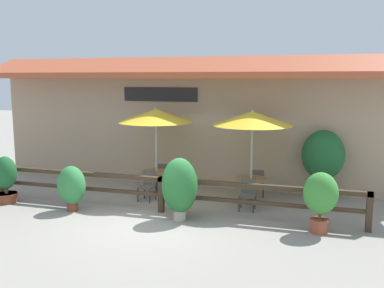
% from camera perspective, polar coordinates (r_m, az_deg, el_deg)
% --- Properties ---
extents(ground_plane, '(60.00, 60.00, 0.00)m').
position_cam_1_polar(ground_plane, '(10.64, -6.16, -10.66)').
color(ground_plane, gray).
extents(building_facade, '(14.28, 1.49, 4.23)m').
position_cam_1_polar(building_facade, '(13.97, 0.25, 3.17)').
color(building_facade, tan).
rests_on(building_facade, ground).
extents(patio_railing, '(10.40, 0.14, 0.95)m').
position_cam_1_polar(patio_railing, '(11.37, -4.15, -5.69)').
color(patio_railing, '#3D2D1E').
rests_on(patio_railing, ground).
extents(patio_umbrella_near, '(2.24, 2.24, 2.66)m').
position_cam_1_polar(patio_umbrella_near, '(12.85, -4.87, 3.79)').
color(patio_umbrella_near, '#B7B2A8').
rests_on(patio_umbrella_near, ground).
extents(dining_table_near, '(0.91, 0.91, 0.72)m').
position_cam_1_polar(dining_table_near, '(13.14, -4.76, -4.26)').
color(dining_table_near, olive).
rests_on(dining_table_near, ground).
extents(chair_near_streetside, '(0.46, 0.46, 0.84)m').
position_cam_1_polar(chair_near_streetside, '(12.55, -5.91, -5.42)').
color(chair_near_streetside, '#514C47').
rests_on(chair_near_streetside, ground).
extents(chair_near_wallside, '(0.42, 0.42, 0.84)m').
position_cam_1_polar(chair_near_wallside, '(13.78, -3.59, -4.10)').
color(chair_near_wallside, '#514C47').
rests_on(chair_near_wallside, ground).
extents(patio_umbrella_middle, '(2.24, 2.24, 2.66)m').
position_cam_1_polar(patio_umbrella_middle, '(12.03, 8.05, 3.40)').
color(patio_umbrella_middle, '#B7B2A8').
rests_on(patio_umbrella_middle, ground).
extents(dining_table_middle, '(0.91, 0.91, 0.72)m').
position_cam_1_polar(dining_table_middle, '(12.34, 7.87, -5.17)').
color(dining_table_middle, olive).
rests_on(dining_table_middle, ground).
extents(chair_middle_streetside, '(0.44, 0.44, 0.84)m').
position_cam_1_polar(chair_middle_streetside, '(11.71, 7.42, -6.49)').
color(chair_middle_streetside, '#514C47').
rests_on(chair_middle_streetside, ground).
extents(chair_middle_wallside, '(0.48, 0.48, 0.84)m').
position_cam_1_polar(chair_middle_wallside, '(13.02, 8.66, -4.95)').
color(chair_middle_wallside, '#514C47').
rests_on(chair_middle_wallside, ground).
extents(potted_plant_tall_tropical, '(0.90, 0.81, 1.59)m').
position_cam_1_polar(potted_plant_tall_tropical, '(10.69, -1.67, -5.67)').
color(potted_plant_tall_tropical, '#B7AD99').
rests_on(potted_plant_tall_tropical, ground).
extents(potted_plant_broad_leaf, '(0.76, 0.69, 1.22)m').
position_cam_1_polar(potted_plant_broad_leaf, '(11.91, -15.77, -5.43)').
color(potted_plant_broad_leaf, brown).
rests_on(potted_plant_broad_leaf, ground).
extents(potted_plant_small_flowering, '(0.66, 0.63, 1.34)m').
position_cam_1_polar(potted_plant_small_flowering, '(13.33, -23.61, -4.22)').
color(potted_plant_small_flowering, brown).
rests_on(potted_plant_small_flowering, ground).
extents(potted_plant_entrance_palm, '(0.78, 0.71, 1.42)m').
position_cam_1_polar(potted_plant_entrance_palm, '(10.25, 16.77, -6.70)').
color(potted_plant_entrance_palm, '#9E4C33').
rests_on(potted_plant_entrance_palm, ground).
extents(potted_plant_corner_fern, '(1.22, 1.10, 2.05)m').
position_cam_1_polar(potted_plant_corner_fern, '(12.97, 17.07, -1.61)').
color(potted_plant_corner_fern, '#564C47').
rests_on(potted_plant_corner_fern, ground).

